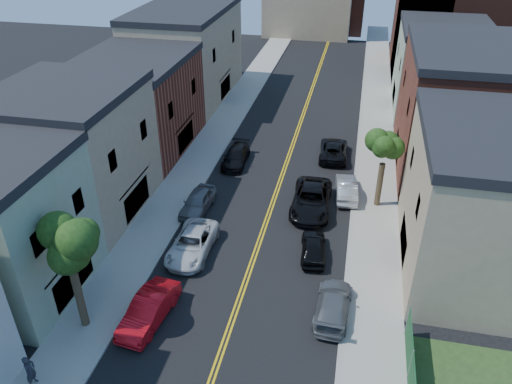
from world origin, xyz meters
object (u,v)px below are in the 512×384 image
Objects in this scene: black_suv_lane at (311,200)px; silver_car_right at (346,188)px; black_car_left at (236,156)px; dark_car_right_far at (334,150)px; grey_car_left at (198,202)px; black_car_right at (313,247)px; grey_car_right at (333,304)px; white_pickup at (192,244)px; pedestrian_left at (30,371)px; red_sedan at (149,310)px.

silver_car_right is at bearing 43.14° from black_suv_lane.
black_car_left is 8.93m from dark_car_right_far.
black_car_right is (9.16, -3.64, -0.08)m from grey_car_left.
grey_car_left reaches higher than grey_car_right.
black_car_right is at bearing 10.26° from white_pickup.
black_car_left is 14.23m from black_car_right.
black_suv_lane reaches higher than black_car_left.
dark_car_right_far reaches higher than black_car_left.
white_pickup reaches higher than black_car_right.
grey_car_left is 2.43× the size of pedestrian_left.
pedestrian_left is at bearing -97.71° from grey_car_left.
grey_car_left reaches higher than white_pickup.
pedestrian_left is at bearing -119.15° from red_sedan.
red_sedan is 0.92× the size of dark_car_right_far.
red_sedan is 18.70m from silver_car_right.
white_pickup is 1.03× the size of dark_car_right_far.
grey_car_left is at bearing -98.39° from black_car_left.
grey_car_left is (-0.82, 11.39, -0.03)m from red_sedan.
dark_car_right_far is (8.09, 16.11, -0.02)m from white_pickup.
red_sedan is 10.39m from grey_car_right.
black_suv_lane is at bearing 81.84° from dark_car_right_far.
black_car_left is at bearing 91.65° from white_pickup.
dark_car_right_far is 2.84× the size of pedestrian_left.
grey_car_right is 1.06× the size of silver_car_right.
white_pickup is at bearing -90.35° from black_car_left.
pedestrian_left is (-4.26, -11.66, 0.32)m from white_pickup.
grey_car_left reaches higher than black_car_left.
black_suv_lane reaches higher than grey_car_right.
dark_car_right_far is at bearing -82.79° from silver_car_right.
white_pickup is at bearing -25.81° from pedestrian_left.
silver_car_right is at bearing 64.41° from red_sedan.
grey_car_right is (10.04, 2.69, -0.10)m from red_sedan.
dark_car_right_far is at bearing -29.71° from pedestrian_left.
black_suv_lane is at bearing 44.76° from white_pickup.
black_car_right is (-1.70, 5.06, -0.01)m from grey_car_right.
pedestrian_left is at bearing -109.67° from white_pickup.
dark_car_right_far is at bearing 63.75° from white_pickup.
red_sedan is 6.55m from pedestrian_left.
black_car_right is (8.34, 7.75, -0.11)m from red_sedan.
black_car_right is at bearing 72.31° from silver_car_right.
black_car_right is 8.20m from silver_car_right.
silver_car_right reaches higher than dark_car_right_far.
white_pickup is at bearing 38.59° from silver_car_right.
pedestrian_left reaches higher than grey_car_left.
grey_car_right is at bearing -60.89° from black_car_left.
black_car_right is 0.89× the size of silver_car_right.
white_pickup is 8.05m from black_car_right.
red_sedan is 2.62× the size of pedestrian_left.
grey_car_left reaches higher than silver_car_right.
white_pickup reaches higher than dark_car_right_far.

